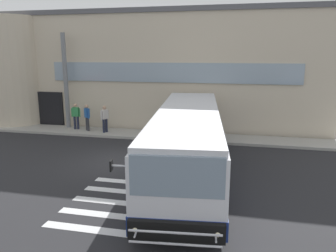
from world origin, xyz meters
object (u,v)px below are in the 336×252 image
passenger_by_doorway (87,116)px  passenger_at_curb_edge (105,118)px  bus_main_foreground (188,142)px  entry_support_column (66,81)px  passenger_near_column (76,114)px

passenger_by_doorway → passenger_at_curb_edge: bearing=-8.7°
passenger_by_doorway → bus_main_foreground: bearing=-36.9°
entry_support_column → passenger_near_column: (0.80, -0.39, -2.08)m
passenger_at_curb_edge → entry_support_column: bearing=164.4°
bus_main_foreground → passenger_near_column: bearing=145.0°
bus_main_foreground → passenger_by_doorway: size_ratio=7.38×
bus_main_foreground → entry_support_column: bearing=145.7°
bus_main_foreground → passenger_near_column: (-8.22, 5.75, -0.22)m
entry_support_column → passenger_near_column: size_ratio=3.64×
passenger_by_doorway → passenger_at_curb_edge: (1.28, -0.20, 0.00)m
entry_support_column → passenger_by_doorway: size_ratio=3.64×
entry_support_column → passenger_by_doorway: entry_support_column is taller
bus_main_foreground → passenger_at_curb_edge: bearing=138.7°
entry_support_column → passenger_by_doorway: 2.78m
bus_main_foreground → passenger_near_column: 10.03m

